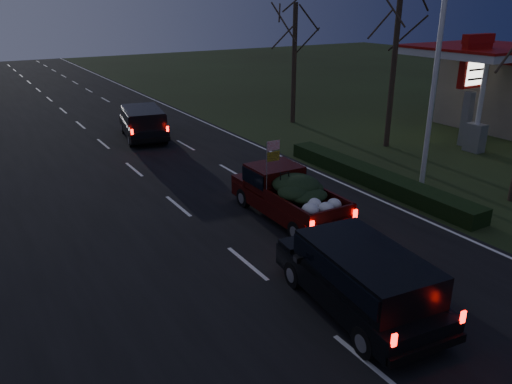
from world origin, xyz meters
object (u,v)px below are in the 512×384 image
gas_price_pylon (474,72)px  pickup_truck (287,192)px  lead_suv (143,120)px  rear_suv (362,274)px  light_pole (439,46)px

gas_price_pylon → pickup_truck: size_ratio=1.15×
lead_suv → rear_suv: size_ratio=1.02×
gas_price_pylon → lead_suv: gas_price_pylon is taller
pickup_truck → lead_suv: pickup_truck is taller
lead_suv → gas_price_pylon: bearing=-25.4°
gas_price_pylon → pickup_truck: 13.74m
rear_suv → pickup_truck: bearing=79.1°
pickup_truck → rear_suv: 5.84m
pickup_truck → lead_suv: size_ratio=0.96×
lead_suv → rear_suv: bearing=-83.0°
lead_suv → light_pole: bearing=-50.3°
rear_suv → light_pole: bearing=39.4°
pickup_truck → rear_suv: size_ratio=0.98×
light_pole → rear_suv: bearing=-146.9°
pickup_truck → rear_suv: pickup_truck is taller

